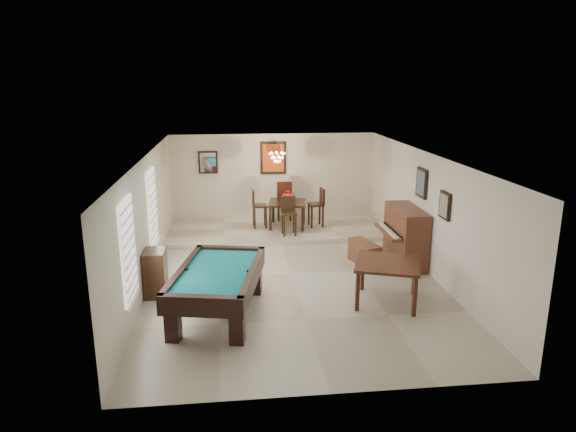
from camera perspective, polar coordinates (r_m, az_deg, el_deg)
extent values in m
cube|color=beige|center=(11.33, 0.34, -6.46)|extent=(6.00, 9.00, 0.02)
cube|color=silver|center=(15.29, -1.65, 4.28)|extent=(6.00, 0.04, 2.60)
cube|color=silver|center=(6.73, 4.97, -9.90)|extent=(6.00, 0.04, 2.60)
cube|color=silver|center=(10.99, -15.37, -0.49)|extent=(0.04, 9.00, 2.60)
cube|color=silver|center=(11.65, 15.16, 0.39)|extent=(0.04, 9.00, 2.60)
cube|color=white|center=(10.66, 0.37, 6.72)|extent=(6.00, 9.00, 0.04)
cube|color=beige|center=(14.37, -1.19, -1.50)|extent=(6.00, 2.50, 0.12)
cube|color=white|center=(8.88, -17.30, -3.61)|extent=(0.06, 1.00, 1.70)
cube|color=white|center=(11.53, -14.83, 0.77)|extent=(0.06, 1.00, 1.70)
cube|color=brown|center=(11.94, 8.50, -4.10)|extent=(0.60, 1.01, 0.52)
cube|color=black|center=(10.44, -14.50, -6.12)|extent=(0.41, 0.61, 0.92)
cube|color=#D84C14|center=(15.15, -1.65, 6.48)|extent=(0.75, 0.06, 0.95)
cube|color=white|center=(15.13, -8.88, 5.91)|extent=(0.55, 0.06, 0.65)
cube|color=slate|center=(11.78, 14.65, 3.57)|extent=(0.06, 0.55, 0.65)
cube|color=gray|center=(10.65, 17.04, 1.12)|extent=(0.06, 0.45, 0.55)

